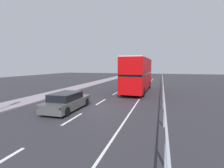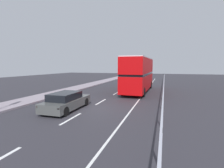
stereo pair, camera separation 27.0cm
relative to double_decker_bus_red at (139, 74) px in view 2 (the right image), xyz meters
name	(u,v)px [view 2 (the right image)]	position (x,y,z in m)	size (l,w,h in m)	color
ground_plane	(89,109)	(-2.34, -9.63, -2.33)	(75.70, 120.00, 0.10)	#2E2D33
near_sidewalk_kerb	(22,102)	(-8.89, -9.63, -2.21)	(2.60, 80.00, 0.14)	gray
lane_paint_markings	(134,93)	(-0.40, -1.18, -2.28)	(3.32, 46.00, 0.01)	silver
bridge_side_railing	(164,85)	(3.06, -0.63, -1.30)	(0.10, 42.00, 1.22)	#ABADBE
double_decker_bus_red	(139,74)	(0.00, 0.00, 0.00)	(2.72, 10.20, 4.26)	red
hatchback_car_near	(66,101)	(-3.79, -10.48, -1.64)	(1.88, 4.45, 1.32)	#494B4A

